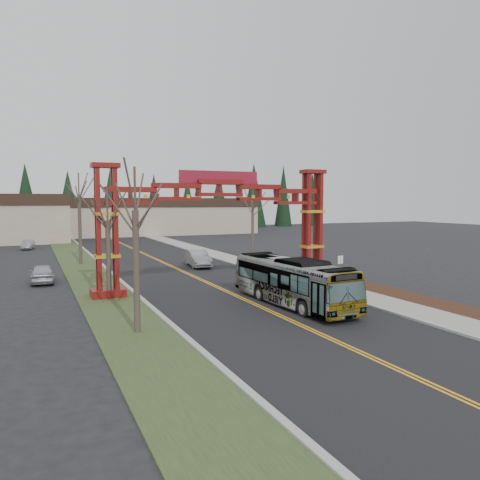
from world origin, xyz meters
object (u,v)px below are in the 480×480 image
gateway_arch (219,207)px  barrel_mid (308,269)px  parked_car_near_a (42,273)px  bare_tree_median_far (79,196)px  bare_tree_right_far (253,207)px  silver_sedan (198,259)px  parked_car_far_a (28,245)px  retail_building_east (152,216)px  bare_tree_median_near (135,211)px  barrel_south (344,276)px  barrel_north (294,267)px  bare_tree_median_mid (108,221)px  transit_bus (292,282)px  street_sign (340,264)px

gateway_arch → barrel_mid: bearing=17.0°
parked_car_near_a → barrel_mid: (21.33, -5.06, -0.25)m
bare_tree_median_far → bare_tree_right_far: 18.27m
silver_sedan → parked_car_far_a: silver_sedan is taller
retail_building_east → parked_car_far_a: size_ratio=10.28×
parked_car_near_a → silver_sedan: bearing=-164.3°
bare_tree_median_near → barrel_south: size_ratio=7.45×
barrel_north → retail_building_east: bearing=89.2°
bare_tree_median_near → barrel_mid: bearing=34.8°
bare_tree_median_mid → silver_sedan: bearing=49.3°
parked_car_far_a → bare_tree_median_near: size_ratio=0.46×
transit_bus → barrel_mid: bearing=49.7°
parked_car_near_a → bare_tree_median_far: bearing=-109.2°
bare_tree_median_far → barrel_south: bare_tree_median_far is taller
retail_building_east → parked_car_near_a: bearing=-112.0°
transit_bus → barrel_north: 13.74m
bare_tree_median_mid → barrel_south: size_ratio=6.75×
transit_bus → barrel_north: size_ratio=10.86×
bare_tree_right_far → barrel_mid: bearing=-92.4°
transit_bus → barrel_north: bearing=55.2°
silver_sedan → parked_car_near_a: size_ratio=1.11×
street_sign → bare_tree_median_near: bearing=-158.5°
bare_tree_right_far → barrel_north: size_ratio=7.98×
gateway_arch → barrel_mid: 11.35m
bare_tree_median_mid → gateway_arch: bearing=3.7°
bare_tree_median_near → street_sign: bare_tree_median_near is taller
parked_car_near_a → parked_car_far_a: size_ratio=1.20×
silver_sedan → street_sign: (6.57, -14.08, 0.83)m
transit_bus → parked_car_near_a: 20.41m
silver_sedan → bare_tree_right_far: 9.83m
bare_tree_median_mid → barrel_north: bare_tree_median_mid is taller
parked_car_far_a → bare_tree_median_near: bare_tree_median_near is taller
bare_tree_right_far → street_sign: size_ratio=3.41×
retail_building_east → barrel_north: bearing=-90.8°
gateway_arch → silver_sedan: gateway_arch is taller
retail_building_east → bare_tree_right_far: bearing=-90.0°
bare_tree_median_near → bare_tree_right_far: size_ratio=1.04×
bare_tree_median_near → barrel_mid: 21.99m
transit_bus → bare_tree_median_near: bare_tree_median_near is taller
parked_car_near_a → bare_tree_median_near: size_ratio=0.55×
silver_sedan → bare_tree_median_near: size_ratio=0.61×
bare_tree_median_far → street_sign: bare_tree_median_far is taller
bare_tree_right_far → street_sign: (-1.10, -17.68, -4.14)m
parked_car_far_a → bare_tree_median_mid: (4.93, -37.04, 4.52)m
silver_sedan → parked_car_far_a: 29.31m
retail_building_east → bare_tree_median_near: (-18.00, -71.20, 2.43)m
bare_tree_median_near → barrel_north: (17.18, 13.94, -5.45)m
parked_car_near_a → barrel_north: bearing=172.8°
parked_car_near_a → barrel_north: parked_car_near_a is taller
bare_tree_median_far → bare_tree_right_far: bearing=-9.1°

